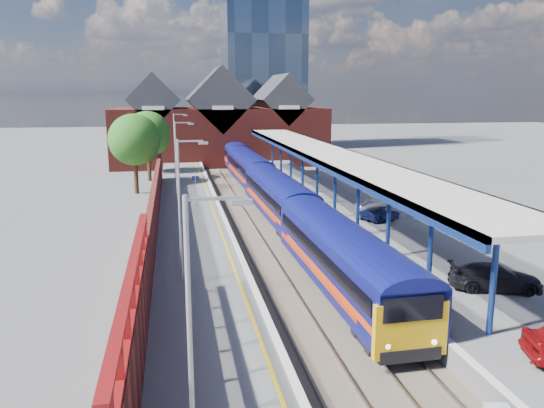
{
  "coord_description": "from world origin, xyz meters",
  "views": [
    {
      "loc": [
        -6.71,
        -19.09,
        10.1
      ],
      "look_at": [
        -0.13,
        16.03,
        2.6
      ],
      "focal_mm": 35.0,
      "sensor_mm": 36.0,
      "label": 1
    }
  ],
  "objects_px": {
    "lamp_post_a": "(196,327)",
    "parked_car_silver": "(384,209)",
    "lamp_post_c": "(178,161)",
    "lamp_post_d": "(176,142)",
    "lamp_post_b": "(182,202)",
    "parked_car_blue": "(385,212)",
    "parked_car_dark": "(495,277)",
    "train": "(261,178)",
    "platform_sign": "(196,186)"
  },
  "relations": [
    {
      "from": "lamp_post_a",
      "to": "parked_car_dark",
      "type": "relative_size",
      "value": 1.67
    },
    {
      "from": "lamp_post_b",
      "to": "parked_car_silver",
      "type": "xyz_separation_m",
      "value": [
        14.81,
        10.84,
        -3.29
      ]
    },
    {
      "from": "lamp_post_d",
      "to": "platform_sign",
      "type": "distance_m",
      "value": 14.25
    },
    {
      "from": "lamp_post_b",
      "to": "parked_car_silver",
      "type": "relative_size",
      "value": 1.65
    },
    {
      "from": "parked_car_dark",
      "to": "lamp_post_c",
      "type": "bearing_deg",
      "value": 54.22
    },
    {
      "from": "parked_car_blue",
      "to": "parked_car_silver",
      "type": "bearing_deg",
      "value": -24.43
    },
    {
      "from": "lamp_post_a",
      "to": "parked_car_dark",
      "type": "distance_m",
      "value": 17.93
    },
    {
      "from": "lamp_post_c",
      "to": "platform_sign",
      "type": "relative_size",
      "value": 2.8
    },
    {
      "from": "train",
      "to": "lamp_post_b",
      "type": "relative_size",
      "value": 9.42
    },
    {
      "from": "lamp_post_c",
      "to": "lamp_post_d",
      "type": "bearing_deg",
      "value": 90.0
    },
    {
      "from": "lamp_post_b",
      "to": "lamp_post_c",
      "type": "height_order",
      "value": "same"
    },
    {
      "from": "lamp_post_c",
      "to": "parked_car_dark",
      "type": "height_order",
      "value": "lamp_post_c"
    },
    {
      "from": "lamp_post_c",
      "to": "lamp_post_d",
      "type": "height_order",
      "value": "same"
    },
    {
      "from": "train",
      "to": "parked_car_silver",
      "type": "xyz_separation_m",
      "value": [
        6.95,
        -13.37,
        -0.42
      ]
    },
    {
      "from": "lamp_post_a",
      "to": "parked_car_blue",
      "type": "height_order",
      "value": "lamp_post_a"
    },
    {
      "from": "parked_car_dark",
      "to": "lamp_post_d",
      "type": "bearing_deg",
      "value": 40.11
    },
    {
      "from": "parked_car_blue",
      "to": "platform_sign",
      "type": "bearing_deg",
      "value": 41.27
    },
    {
      "from": "lamp_post_d",
      "to": "platform_sign",
      "type": "height_order",
      "value": "lamp_post_d"
    },
    {
      "from": "lamp_post_a",
      "to": "parked_car_silver",
      "type": "relative_size",
      "value": 1.65
    },
    {
      "from": "lamp_post_d",
      "to": "lamp_post_c",
      "type": "bearing_deg",
      "value": -90.0
    },
    {
      "from": "lamp_post_a",
      "to": "platform_sign",
      "type": "xyz_separation_m",
      "value": [
        1.36,
        32.0,
        -2.3
      ]
    },
    {
      "from": "lamp_post_a",
      "to": "lamp_post_b",
      "type": "bearing_deg",
      "value": 90.0
    },
    {
      "from": "lamp_post_c",
      "to": "parked_car_blue",
      "type": "distance_m",
      "value": 16.14
    },
    {
      "from": "lamp_post_d",
      "to": "parked_car_dark",
      "type": "xyz_separation_m",
      "value": [
        14.34,
        -35.77,
        -3.38
      ]
    },
    {
      "from": "lamp_post_b",
      "to": "lamp_post_c",
      "type": "distance_m",
      "value": 16.0
    },
    {
      "from": "train",
      "to": "lamp_post_d",
      "type": "height_order",
      "value": "lamp_post_d"
    },
    {
      "from": "lamp_post_b",
      "to": "platform_sign",
      "type": "relative_size",
      "value": 2.8
    },
    {
      "from": "train",
      "to": "parked_car_blue",
      "type": "height_order",
      "value": "train"
    },
    {
      "from": "lamp_post_b",
      "to": "platform_sign",
      "type": "bearing_deg",
      "value": 85.67
    },
    {
      "from": "train",
      "to": "lamp_post_b",
      "type": "height_order",
      "value": "lamp_post_b"
    },
    {
      "from": "lamp_post_d",
      "to": "lamp_post_b",
      "type": "bearing_deg",
      "value": -90.0
    },
    {
      "from": "parked_car_silver",
      "to": "train",
      "type": "bearing_deg",
      "value": 39.66
    },
    {
      "from": "train",
      "to": "parked_car_blue",
      "type": "bearing_deg",
      "value": -63.12
    },
    {
      "from": "parked_car_silver",
      "to": "parked_car_dark",
      "type": "height_order",
      "value": "parked_car_silver"
    },
    {
      "from": "parked_car_blue",
      "to": "train",
      "type": "bearing_deg",
      "value": 7.23
    },
    {
      "from": "lamp_post_a",
      "to": "parked_car_blue",
      "type": "distance_m",
      "value": 28.85
    },
    {
      "from": "lamp_post_c",
      "to": "platform_sign",
      "type": "distance_m",
      "value": 3.34
    },
    {
      "from": "lamp_post_a",
      "to": "platform_sign",
      "type": "relative_size",
      "value": 2.8
    },
    {
      "from": "lamp_post_d",
      "to": "parked_car_silver",
      "type": "relative_size",
      "value": 1.65
    },
    {
      "from": "lamp_post_b",
      "to": "parked_car_silver",
      "type": "distance_m",
      "value": 18.64
    },
    {
      "from": "train",
      "to": "lamp_post_a",
      "type": "height_order",
      "value": "lamp_post_a"
    },
    {
      "from": "lamp_post_c",
      "to": "parked_car_silver",
      "type": "height_order",
      "value": "lamp_post_c"
    },
    {
      "from": "lamp_post_d",
      "to": "parked_car_dark",
      "type": "distance_m",
      "value": 38.68
    },
    {
      "from": "lamp_post_a",
      "to": "platform_sign",
      "type": "height_order",
      "value": "lamp_post_a"
    },
    {
      "from": "lamp_post_b",
      "to": "parked_car_blue",
      "type": "distance_m",
      "value": 18.48
    },
    {
      "from": "parked_car_dark",
      "to": "parked_car_silver",
      "type": "bearing_deg",
      "value": 16.41
    },
    {
      "from": "parked_car_dark",
      "to": "lamp_post_b",
      "type": "bearing_deg",
      "value": 93.55
    },
    {
      "from": "lamp_post_c",
      "to": "parked_car_dark",
      "type": "distance_m",
      "value": 24.65
    },
    {
      "from": "lamp_post_a",
      "to": "lamp_post_c",
      "type": "xyz_separation_m",
      "value": [
        0.0,
        30.0,
        0.0
      ]
    },
    {
      "from": "lamp_post_a",
      "to": "platform_sign",
      "type": "bearing_deg",
      "value": 87.56
    }
  ]
}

